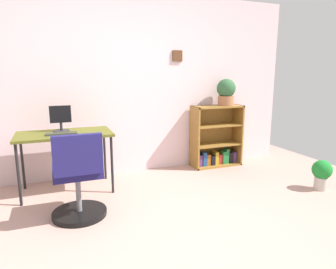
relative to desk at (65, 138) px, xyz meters
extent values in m
plane|color=tan|center=(0.69, -1.68, -0.65)|extent=(6.24, 6.24, 0.00)
cube|color=silver|center=(0.69, 0.47, 0.56)|extent=(5.20, 0.10, 2.41)
cube|color=#57351E|center=(1.57, 0.41, 0.96)|extent=(0.14, 0.02, 0.15)
cube|color=#55561B|center=(0.00, 0.00, 0.04)|extent=(1.05, 0.58, 0.03)
cylinder|color=black|center=(-0.49, -0.25, -0.31)|extent=(0.03, 0.03, 0.67)
cylinder|color=black|center=(0.49, -0.25, -0.31)|extent=(0.03, 0.03, 0.67)
cylinder|color=black|center=(-0.49, 0.25, -0.31)|extent=(0.03, 0.03, 0.67)
cylinder|color=black|center=(0.49, 0.25, -0.31)|extent=(0.03, 0.03, 0.67)
cylinder|color=#262628|center=(-0.03, 0.11, 0.06)|extent=(0.18, 0.18, 0.01)
cylinder|color=#262628|center=(-0.03, 0.11, 0.11)|extent=(0.03, 0.03, 0.09)
cube|color=black|center=(-0.03, 0.10, 0.26)|extent=(0.24, 0.02, 0.20)
cube|color=#353628|center=(-0.03, -0.08, 0.06)|extent=(0.33, 0.12, 0.02)
cylinder|color=black|center=(0.07, -0.71, -0.62)|extent=(0.52, 0.52, 0.05)
cylinder|color=slate|center=(0.07, -0.71, -0.41)|extent=(0.05, 0.05, 0.37)
cube|color=navy|center=(0.07, -0.71, -0.18)|extent=(0.44, 0.44, 0.08)
cube|color=navy|center=(0.07, -0.96, 0.04)|extent=(0.42, 0.07, 0.35)
cube|color=olive|center=(1.78, 0.24, -0.19)|extent=(0.02, 0.30, 0.90)
cube|color=olive|center=(2.50, 0.24, -0.19)|extent=(0.02, 0.30, 0.90)
cube|color=olive|center=(2.14, 0.24, 0.25)|extent=(0.75, 0.30, 0.02)
cube|color=olive|center=(2.14, 0.24, -0.63)|extent=(0.75, 0.30, 0.02)
cube|color=olive|center=(2.14, 0.38, -0.19)|extent=(0.75, 0.02, 0.90)
cube|color=olive|center=(2.14, 0.24, -0.32)|extent=(0.70, 0.28, 0.02)
cube|color=olive|center=(2.14, 0.24, -0.03)|extent=(0.70, 0.28, 0.02)
cube|color=#593372|center=(1.82, 0.23, -0.53)|extent=(0.04, 0.11, 0.19)
cube|color=#593372|center=(1.86, 0.23, -0.54)|extent=(0.04, 0.10, 0.17)
cube|color=#1E478C|center=(1.93, 0.23, -0.52)|extent=(0.06, 0.11, 0.20)
cube|color=#99591E|center=(2.00, 0.23, -0.54)|extent=(0.07, 0.10, 0.16)
cube|color=black|center=(2.07, 0.23, -0.55)|extent=(0.06, 0.13, 0.15)
cube|color=#B79323|center=(2.13, 0.23, -0.53)|extent=(0.05, 0.12, 0.19)
cube|color=#B22D28|center=(2.20, 0.23, -0.55)|extent=(0.06, 0.10, 0.14)
cube|color=#237238|center=(2.26, 0.23, -0.53)|extent=(0.06, 0.13, 0.19)
cube|color=#237238|center=(2.32, 0.23, -0.51)|extent=(0.04, 0.12, 0.22)
cube|color=black|center=(2.38, 0.23, -0.54)|extent=(0.06, 0.13, 0.16)
cube|color=#593372|center=(2.45, 0.23, -0.54)|extent=(0.05, 0.10, 0.16)
cylinder|color=#9E6642|center=(2.26, 0.22, 0.33)|extent=(0.23, 0.23, 0.14)
sphere|color=#2F5C36|center=(2.26, 0.22, 0.51)|extent=(0.27, 0.27, 0.27)
cylinder|color=#B7B2A8|center=(2.82, -1.06, -0.57)|extent=(0.15, 0.15, 0.16)
sphere|color=#1A7A2A|center=(2.82, -1.06, -0.40)|extent=(0.23, 0.23, 0.23)
camera|label=1|loc=(-0.11, -3.55, 0.73)|focal=31.95mm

